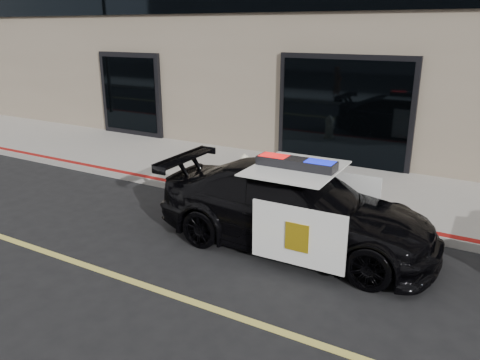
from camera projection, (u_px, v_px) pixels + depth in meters
The scene contains 4 objects.
ground at pixel (238, 317), 5.88m from camera, with size 120.00×120.00×0.00m, color black.
sidewalk_n at pixel (359, 192), 10.19m from camera, with size 60.00×3.50×0.15m, color gray.
police_car at pixel (295, 208), 7.63m from camera, with size 2.19×4.68×1.51m.
fire_hydrant at pixel (244, 171), 10.20m from camera, with size 0.33×0.46×0.73m.
Camera 1 is at (2.55, -4.37, 3.47)m, focal length 35.00 mm.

